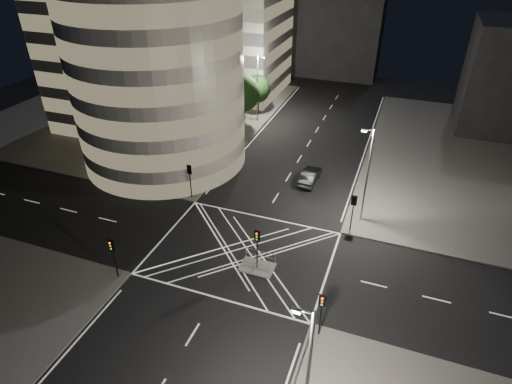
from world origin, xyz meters
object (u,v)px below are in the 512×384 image
at_px(traffic_signal_nl, 113,252).
at_px(street_lamp_right_near, 307,372).
at_px(traffic_signal_fr, 353,206).
at_px(sedan, 310,176).
at_px(central_island, 257,267).
at_px(traffic_signal_fl, 190,175).
at_px(traffic_signal_island, 257,242).
at_px(traffic_signal_nr, 322,307).
at_px(street_lamp_right_far, 367,173).
at_px(street_lamp_left_far, 258,86).
at_px(street_lamp_left_near, 204,133).

distance_m(traffic_signal_nl, street_lamp_right_near, 19.78).
distance_m(traffic_signal_fr, sedan, 10.21).
xyz_separation_m(central_island, sedan, (0.68, 16.20, 0.73)).
xyz_separation_m(traffic_signal_fl, street_lamp_right_near, (18.24, -20.80, 2.63)).
distance_m(traffic_signal_fl, sedan, 14.10).
relative_size(traffic_signal_fl, traffic_signal_island, 1.00).
relative_size(central_island, traffic_signal_fl, 0.75).
distance_m(traffic_signal_nr, traffic_signal_island, 8.62).
relative_size(central_island, traffic_signal_island, 0.75).
relative_size(traffic_signal_fl, traffic_signal_nl, 1.00).
bearing_deg(traffic_signal_nl, street_lamp_right_far, 40.91).
xyz_separation_m(traffic_signal_nr, street_lamp_left_far, (-18.24, 36.80, 2.63)).
bearing_deg(traffic_signal_fr, central_island, -129.33).
height_order(traffic_signal_fl, street_lamp_right_far, street_lamp_right_far).
bearing_deg(traffic_signal_nr, street_lamp_right_near, -84.96).
relative_size(street_lamp_left_near, street_lamp_left_far, 1.00).
bearing_deg(street_lamp_left_far, traffic_signal_fr, -51.83).
bearing_deg(street_lamp_left_far, street_lamp_right_far, -48.06).
distance_m(central_island, traffic_signal_nr, 9.08).
relative_size(traffic_signal_nl, street_lamp_left_near, 0.40).
bearing_deg(traffic_signal_fl, sedan, 34.52).
height_order(traffic_signal_fr, traffic_signal_island, same).
bearing_deg(traffic_signal_nr, street_lamp_left_near, 134.13).
relative_size(traffic_signal_nr, street_lamp_right_far, 0.40).
height_order(street_lamp_left_far, street_lamp_right_far, same).
bearing_deg(street_lamp_left_near, traffic_signal_island, -49.73).
relative_size(traffic_signal_fl, traffic_signal_fr, 1.00).
distance_m(traffic_signal_nl, street_lamp_left_far, 36.90).
bearing_deg(traffic_signal_island, traffic_signal_fl, 142.46).
relative_size(traffic_signal_fl, street_lamp_right_near, 0.40).
bearing_deg(street_lamp_right_far, sedan, 139.82).
relative_size(traffic_signal_fl, street_lamp_left_near, 0.40).
relative_size(traffic_signal_nl, sedan, 0.82).
relative_size(central_island, traffic_signal_nr, 0.75).
bearing_deg(traffic_signal_fr, street_lamp_left_far, 128.17).
bearing_deg(street_lamp_right_near, street_lamp_left_far, 113.21).
bearing_deg(street_lamp_right_far, traffic_signal_nr, -92.30).
height_order(central_island, traffic_signal_nl, traffic_signal_nl).
bearing_deg(street_lamp_right_near, traffic_signal_nr, 95.04).
distance_m(traffic_signal_nr, street_lamp_left_near, 26.32).
bearing_deg(traffic_signal_fr, traffic_signal_nl, -142.31).
bearing_deg(street_lamp_right_far, traffic_signal_fl, -173.12).
bearing_deg(street_lamp_right_near, sedan, 103.24).
bearing_deg(street_lamp_left_far, sedan, -51.61).
distance_m(central_island, street_lamp_left_far, 33.95).
bearing_deg(traffic_signal_nl, street_lamp_right_near, -21.55).
bearing_deg(central_island, street_lamp_left_far, 109.95).
height_order(traffic_signal_fl, sedan, traffic_signal_fl).
distance_m(central_island, traffic_signal_fr, 11.10).
xyz_separation_m(traffic_signal_nl, traffic_signal_fr, (17.60, 13.60, 0.00)).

